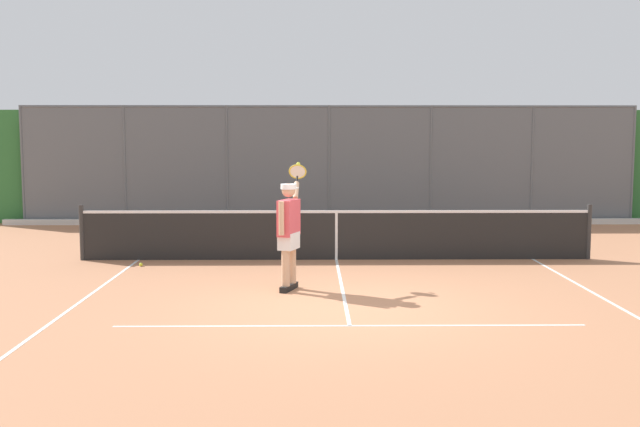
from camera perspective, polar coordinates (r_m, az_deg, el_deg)
ground_plane at (r=10.36m, az=2.03°, el=-7.32°), size 60.00×60.00×0.00m
court_line_markings at (r=9.15m, az=2.41°, el=-9.10°), size 7.71×9.17×0.01m
fence_backdrop at (r=20.70m, az=0.66°, el=3.65°), size 19.60×1.37×3.21m
tennis_net at (r=14.27m, az=1.27°, el=-1.62°), size 9.91×0.09×1.07m
tennis_player at (r=11.40m, az=-2.42°, el=-1.12°), size 0.46×1.39×1.96m
tennis_ball_mid_court at (r=13.99m, az=-13.67°, el=-3.85°), size 0.07×0.07×0.07m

